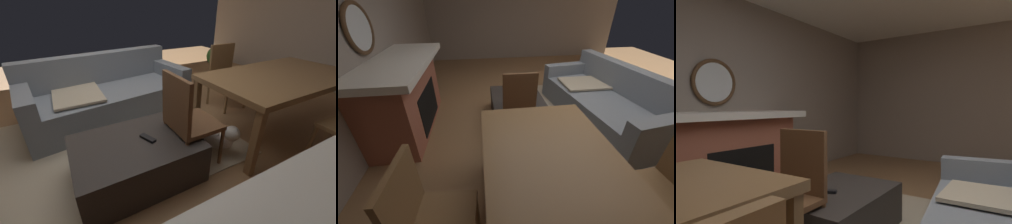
{
  "view_description": "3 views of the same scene",
  "coord_description": "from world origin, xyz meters",
  "views": [
    {
      "loc": [
        -0.63,
        -2.18,
        1.44
      ],
      "look_at": [
        -0.02,
        -1.07,
        0.78
      ],
      "focal_mm": 21.99,
      "sensor_mm": 36.0,
      "label": 1
    },
    {
      "loc": [
        2.42,
        -1.28,
        1.75
      ],
      "look_at": [
        0.7,
        -1.05,
        0.7
      ],
      "focal_mm": 20.88,
      "sensor_mm": 36.0,
      "label": 2
    },
    {
      "loc": [
        1.78,
        0.6,
        1.11
      ],
      "look_at": [
        -0.05,
        -0.59,
        1.06
      ],
      "focal_mm": 29.49,
      "sensor_mm": 36.0,
      "label": 3
    }
  ],
  "objects": [
    {
      "name": "dining_chair_north",
      "position": [
        1.61,
        0.09,
        0.52
      ],
      "size": [
        0.44,
        0.44,
        0.93
      ],
      "color": "brown",
      "rests_on": "ground"
    },
    {
      "name": "tv_remote",
      "position": [
        -0.06,
        -0.77,
        0.4
      ],
      "size": [
        0.1,
        0.17,
        0.02
      ],
      "primitive_type": "cube",
      "rotation": [
        0.0,
        0.0,
        0.37
      ],
      "color": "black",
      "rests_on": "ottoman_coffee_table"
    },
    {
      "name": "dining_table",
      "position": [
        1.61,
        -0.8,
        0.67
      ],
      "size": [
        1.82,
        1.0,
        0.74
      ],
      "color": "brown",
      "rests_on": "ground"
    },
    {
      "name": "small_dog",
      "position": [
        0.69,
        -0.79,
        0.18
      ],
      "size": [
        0.44,
        0.55,
        0.31
      ],
      "color": "silver",
      "rests_on": "ground"
    },
    {
      "name": "dining_chair_west",
      "position": [
        0.31,
        -0.8,
        0.52
      ],
      "size": [
        0.44,
        0.44,
        0.93
      ],
      "color": "brown",
      "rests_on": "ground"
    },
    {
      "name": "floor",
      "position": [
        0.0,
        0.0,
        0.0
      ],
      "size": [
        9.23,
        9.23,
        0.0
      ],
      "primitive_type": "plane",
      "color": "olive"
    },
    {
      "name": "couch",
      "position": [
        -0.06,
        0.6,
        0.3
      ],
      "size": [
        2.27,
        1.23,
        0.84
      ],
      "color": "slate",
      "rests_on": "ground"
    },
    {
      "name": "ottoman_coffee_table",
      "position": [
        -0.17,
        -0.75,
        0.19
      ],
      "size": [
        1.08,
        0.77,
        0.38
      ],
      "primitive_type": "cube",
      "color": "#2D2826",
      "rests_on": "ground"
    },
    {
      "name": "area_rug",
      "position": [
        -0.17,
        -0.1,
        0.01
      ],
      "size": [
        2.6,
        2.0,
        0.01
      ],
      "primitive_type": "cube",
      "color": "tan",
      "rests_on": "ground"
    },
    {
      "name": "wall_right_window_side",
      "position": [
        3.85,
        0.0,
        1.29
      ],
      "size": [
        0.12,
        5.86,
        2.58
      ],
      "primitive_type": "cube",
      "color": "#B2A59B",
      "rests_on": "ground"
    },
    {
      "name": "potted_plant",
      "position": [
        2.79,
        1.7,
        0.32
      ],
      "size": [
        0.39,
        0.39,
        0.56
      ],
      "color": "brown",
      "rests_on": "ground"
    }
  ]
}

